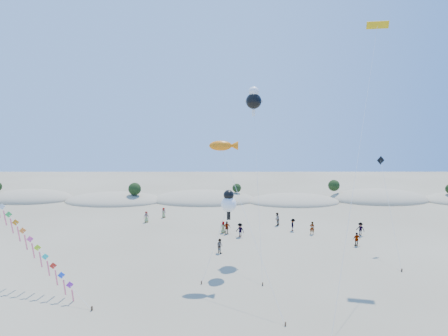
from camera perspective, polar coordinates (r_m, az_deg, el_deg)
dune_ridge at (r=67.94m, az=-2.23°, el=-4.87°), size 145.30×11.49×5.57m
fish_kite at (r=35.43m, az=-0.01°, el=3.36°), size 5.94×10.43×12.90m
cartoon_kite_low at (r=36.57m, az=0.71°, el=-5.25°), size 3.32×4.11×8.10m
cartoon_kite_high at (r=42.91m, az=4.55°, el=10.37°), size 2.00×11.69×18.48m
parafoil_kite at (r=42.95m, az=22.24°, el=18.77°), size 9.50×16.58×24.76m
dark_kite at (r=45.35m, az=23.39°, el=-2.46°), size 1.18×8.11×10.63m
beachgoers at (r=49.64m, az=5.70°, el=-8.91°), size 29.71×15.55×1.82m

